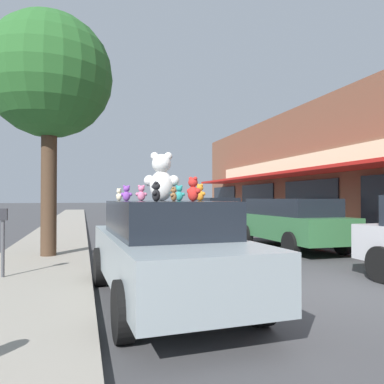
{
  "coord_description": "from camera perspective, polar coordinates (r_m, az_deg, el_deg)",
  "views": [
    {
      "loc": [
        -3.83,
        -5.49,
        1.59
      ],
      "look_at": [
        -1.39,
        2.83,
        1.73
      ],
      "focal_mm": 35.0,
      "sensor_mm": 36.0,
      "label": 1
    }
  ],
  "objects": [
    {
      "name": "sidewalk_near",
      "position": [
        5.78,
        -26.45,
        -16.16
      ],
      "size": [
        2.28,
        90.0,
        0.13
      ],
      "color": "gray",
      "rests_on": "ground_plane"
    },
    {
      "name": "ground_plane",
      "position": [
        6.88,
        18.65,
        -14.27
      ],
      "size": [
        260.0,
        260.0,
        0.0
      ],
      "primitive_type": "plane",
      "color": "#424244"
    },
    {
      "name": "teddy_bear_orange",
      "position": [
        5.88,
        1.24,
        -0.11
      ],
      "size": [
        0.16,
        0.2,
        0.27
      ],
      "rotation": [
        0.0,
        0.0,
        2.06
      ],
      "color": "orange",
      "rests_on": "plush_art_car"
    },
    {
      "name": "parked_car_far_center",
      "position": [
        12.13,
        14.69,
        -4.33
      ],
      "size": [
        1.87,
        4.59,
        1.58
      ],
      "color": "#336B3D",
      "rests_on": "ground_plane"
    },
    {
      "name": "teddy_bear_teal",
      "position": [
        5.92,
        -1.97,
        -0.2
      ],
      "size": [
        0.19,
        0.14,
        0.25
      ],
      "rotation": [
        0.0,
        0.0,
        2.71
      ],
      "color": "teal",
      "rests_on": "plush_art_car"
    },
    {
      "name": "teddy_bear_red",
      "position": [
        5.31,
        0.17,
        0.39
      ],
      "size": [
        0.2,
        0.26,
        0.35
      ],
      "rotation": [
        0.0,
        0.0,
        2.03
      ],
      "color": "red",
      "rests_on": "plush_art_car"
    },
    {
      "name": "teddy_bear_pink",
      "position": [
        6.2,
        -7.72,
        -0.19
      ],
      "size": [
        0.19,
        0.12,
        0.26
      ],
      "rotation": [
        0.0,
        0.0,
        3.15
      ],
      "color": "pink",
      "rests_on": "plush_art_car"
    },
    {
      "name": "teddy_bear_purple",
      "position": [
        6.03,
        -9.95,
        -0.21
      ],
      "size": [
        0.19,
        0.12,
        0.25
      ],
      "rotation": [
        0.0,
        0.0,
        2.94
      ],
      "color": "purple",
      "rests_on": "plush_art_car"
    },
    {
      "name": "teddy_bear_brown",
      "position": [
        5.6,
        -2.81,
        -0.35
      ],
      "size": [
        0.14,
        0.15,
        0.22
      ],
      "rotation": [
        0.0,
        0.0,
        4.07
      ],
      "color": "olive",
      "rests_on": "plush_art_car"
    },
    {
      "name": "parking_meter",
      "position": [
        7.82,
        -26.84,
        -5.64
      ],
      "size": [
        0.14,
        0.1,
        1.27
      ],
      "color": "#4C4C51",
      "rests_on": "sidewalk_near"
    },
    {
      "name": "teddy_bear_giant",
      "position": [
        5.99,
        -4.68,
        2.21
      ],
      "size": [
        0.59,
        0.4,
        0.78
      ],
      "rotation": [
        0.0,
        0.0,
        2.88
      ],
      "color": "white",
      "rests_on": "plush_art_car"
    },
    {
      "name": "parked_car_far_right",
      "position": [
        18.5,
        3.4,
        -3.19
      ],
      "size": [
        1.87,
        4.65,
        1.61
      ],
      "color": "black",
      "rests_on": "ground_plane"
    },
    {
      "name": "street_tree",
      "position": [
        10.72,
        -20.89,
        16.03
      ],
      "size": [
        3.19,
        3.19,
        6.22
      ],
      "color": "#473323",
      "rests_on": "sidewalk_near"
    },
    {
      "name": "teddy_bear_cream",
      "position": [
        6.79,
        -11.06,
        -0.41
      ],
      "size": [
        0.14,
        0.16,
        0.22
      ],
      "rotation": [
        0.0,
        0.0,
        2.14
      ],
      "color": "beige",
      "rests_on": "plush_art_car"
    },
    {
      "name": "teddy_bear_black",
      "position": [
        4.96,
        -5.5,
        0.02
      ],
      "size": [
        0.15,
        0.2,
        0.27
      ],
      "rotation": [
        0.0,
        0.0,
        4.32
      ],
      "color": "black",
      "rests_on": "plush_art_car"
    },
    {
      "name": "plush_art_car",
      "position": [
        5.83,
        -4.18,
        -8.52
      ],
      "size": [
        2.04,
        4.64,
        1.55
      ],
      "rotation": [
        0.0,
        0.0,
        0.04
      ],
      "color": "#8C999E",
      "rests_on": "ground_plane"
    }
  ]
}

